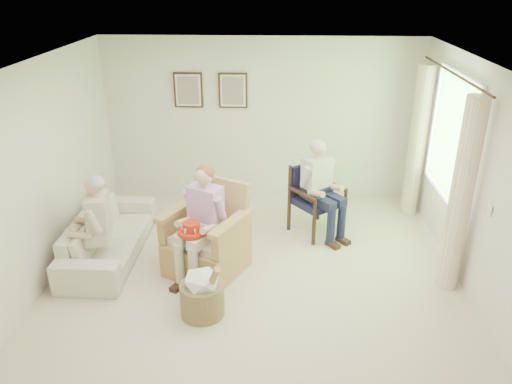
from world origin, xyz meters
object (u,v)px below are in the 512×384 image
person_sofa (95,221)px  red_hat (192,229)px  wicker_armchair (207,244)px  wood_armchair (317,195)px  sofa (109,235)px  person_dark (319,183)px  hatbox (202,292)px  person_wicker (203,216)px

person_sofa → red_hat: size_ratio=3.83×
wicker_armchair → person_sofa: bearing=-148.2°
wood_armchair → sofa: wood_armchair is taller
person_dark → hatbox: size_ratio=1.91×
wicker_armchair → sofa: wicker_armchair is taller
sofa → person_dark: size_ratio=1.47×
wood_armchair → person_sofa: 3.06m
red_hat → wood_armchair: bearing=43.2°
wood_armchair → sofa: 2.92m
person_dark → person_sofa: size_ratio=1.09×
person_sofa → red_hat: (1.22, -0.21, 0.03)m
wood_armchair → person_dark: person_dark is taller
wood_armchair → person_wicker: person_wicker is taller
sofa → person_sofa: size_ratio=1.60×
wicker_armchair → person_dark: bearing=61.1°
person_wicker → red_hat: 0.23m
person_wicker → person_dark: 1.84m
person_wicker → hatbox: person_wicker is taller
person_wicker → person_dark: bearing=64.9°
wicker_armchair → person_dark: (1.45, 0.98, 0.44)m
person_wicker → sofa: bearing=-171.0°
person_sofa → wood_armchair: bearing=105.0°
red_hat → hatbox: 0.77m
sofa → wood_armchair: bearing=-72.8°
red_hat → hatbox: bearing=-72.4°
sofa → person_dark: (2.78, 0.70, 0.51)m
hatbox → red_hat: bearing=107.6°
red_hat → sofa: bearing=153.6°
red_hat → hatbox: red_hat is taller
wicker_armchair → person_sofa: 1.39m
person_dark → wood_armchair: bearing=51.7°
hatbox → wicker_armchair: bearing=94.4°
wicker_armchair → person_sofa: person_sofa is taller
wicker_armchair → person_dark: 1.80m
wood_armchair → sofa: bearing=158.9°
person_wicker → person_sofa: bearing=-154.6°
person_wicker → red_hat: (-0.12, -0.17, -0.09)m
wicker_armchair → person_wicker: size_ratio=0.81×
wood_armchair → person_sofa: person_sofa is taller
person_wicker → person_dark: person_wicker is taller
wood_armchair → person_dark: bearing=-128.3°
wicker_armchair → hatbox: 0.92m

